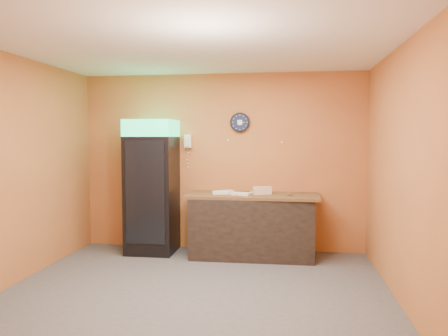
# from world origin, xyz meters

# --- Properties ---
(floor) EXTENTS (4.50, 4.50, 0.00)m
(floor) POSITION_xyz_m (0.00, 0.00, 0.00)
(floor) COLOR #47474C
(floor) RESTS_ON ground
(back_wall) EXTENTS (4.50, 0.02, 2.80)m
(back_wall) POSITION_xyz_m (0.00, 2.00, 1.40)
(back_wall) COLOR #C27436
(back_wall) RESTS_ON floor
(left_wall) EXTENTS (0.02, 4.00, 2.80)m
(left_wall) POSITION_xyz_m (-2.25, 0.00, 1.40)
(left_wall) COLOR #C27436
(left_wall) RESTS_ON floor
(right_wall) EXTENTS (0.02, 4.00, 2.80)m
(right_wall) POSITION_xyz_m (2.25, 0.00, 1.40)
(right_wall) COLOR #C27436
(right_wall) RESTS_ON floor
(ceiling) EXTENTS (4.50, 4.00, 0.02)m
(ceiling) POSITION_xyz_m (0.00, 0.00, 2.80)
(ceiling) COLOR white
(ceiling) RESTS_ON back_wall
(beverage_cooler) EXTENTS (0.73, 0.74, 2.06)m
(beverage_cooler) POSITION_xyz_m (-1.04, 1.60, 1.01)
(beverage_cooler) COLOR black
(beverage_cooler) RESTS_ON floor
(prep_counter) EXTENTS (1.82, 0.83, 0.90)m
(prep_counter) POSITION_xyz_m (0.52, 1.60, 0.45)
(prep_counter) COLOR black
(prep_counter) RESTS_ON floor
(wall_clock) EXTENTS (0.31, 0.06, 0.31)m
(wall_clock) POSITION_xyz_m (0.29, 1.97, 2.03)
(wall_clock) COLOR black
(wall_clock) RESTS_ON back_wall
(wall_phone) EXTENTS (0.12, 0.10, 0.21)m
(wall_phone) POSITION_xyz_m (-0.54, 1.95, 1.73)
(wall_phone) COLOR white
(wall_phone) RESTS_ON back_wall
(butcher_paper) EXTENTS (1.99, 0.84, 0.04)m
(butcher_paper) POSITION_xyz_m (0.52, 1.60, 0.92)
(butcher_paper) COLOR brown
(butcher_paper) RESTS_ON prep_counter
(sub_roll_stack) EXTENTS (0.29, 0.18, 0.12)m
(sub_roll_stack) POSITION_xyz_m (0.67, 1.61, 1.00)
(sub_roll_stack) COLOR beige
(sub_roll_stack) RESTS_ON butcher_paper
(wrapped_sandwich_left) EXTENTS (0.26, 0.14, 0.04)m
(wrapped_sandwich_left) POSITION_xyz_m (0.06, 1.53, 0.96)
(wrapped_sandwich_left) COLOR silver
(wrapped_sandwich_left) RESTS_ON butcher_paper
(wrapped_sandwich_mid) EXTENTS (0.30, 0.19, 0.04)m
(wrapped_sandwich_mid) POSITION_xyz_m (0.36, 1.47, 0.96)
(wrapped_sandwich_mid) COLOR silver
(wrapped_sandwich_mid) RESTS_ON butcher_paper
(wrapped_sandwich_right) EXTENTS (0.33, 0.28, 0.04)m
(wrapped_sandwich_right) POSITION_xyz_m (0.08, 1.61, 0.96)
(wrapped_sandwich_right) COLOR silver
(wrapped_sandwich_right) RESTS_ON butcher_paper
(kitchen_tool) EXTENTS (0.06, 0.06, 0.06)m
(kitchen_tool) POSITION_xyz_m (0.62, 1.75, 0.97)
(kitchen_tool) COLOR silver
(kitchen_tool) RESTS_ON butcher_paper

